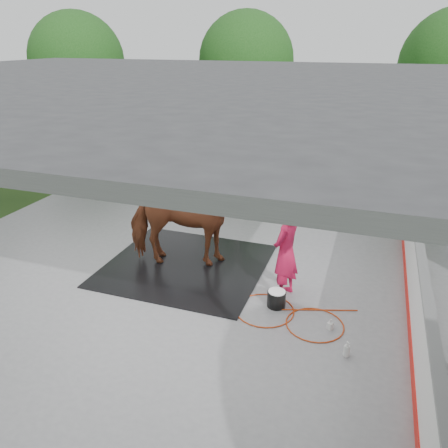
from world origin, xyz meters
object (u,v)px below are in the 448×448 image
(dasher_board, at_px, (418,305))
(wash_bucket, at_px, (276,298))
(horse, at_px, (184,221))
(handler, at_px, (286,252))

(dasher_board, relative_size, wash_bucket, 23.00)
(horse, distance_m, handler, 2.33)
(handler, distance_m, wash_bucket, 0.88)
(dasher_board, bearing_deg, wash_bucket, -179.78)
(handler, bearing_deg, horse, -81.65)
(wash_bucket, bearing_deg, handler, 84.44)
(dasher_board, distance_m, wash_bucket, 2.41)
(horse, bearing_deg, wash_bucket, -126.77)
(horse, xyz_separation_m, wash_bucket, (2.24, -0.89, -0.90))
(horse, relative_size, handler, 1.32)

